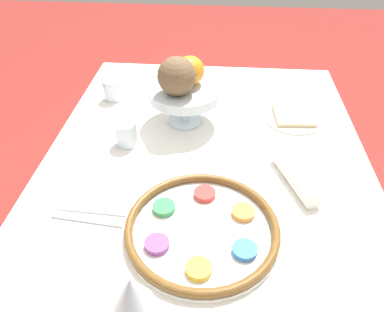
# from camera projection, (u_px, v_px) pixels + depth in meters

# --- Properties ---
(dining_table) EXTENTS (1.34, 0.92, 0.75)m
(dining_table) POSITION_uv_depth(u_px,v_px,m) (202.00, 258.00, 1.25)
(dining_table) COLOR white
(dining_table) RESTS_ON ground_plane
(seder_plate) EXTENTS (0.35, 0.35, 0.03)m
(seder_plate) POSITION_uv_depth(u_px,v_px,m) (202.00, 228.00, 0.84)
(seder_plate) COLOR silver
(seder_plate) RESTS_ON dining_table
(wine_glass) EXTENTS (0.07, 0.07, 0.15)m
(wine_glass) POSITION_uv_depth(u_px,v_px,m) (132.00, 293.00, 0.61)
(wine_glass) COLOR silver
(wine_glass) RESTS_ON dining_table
(fruit_stand) EXTENTS (0.23, 0.23, 0.12)m
(fruit_stand) POSITION_uv_depth(u_px,v_px,m) (185.00, 94.00, 1.15)
(fruit_stand) COLOR silver
(fruit_stand) RESTS_ON dining_table
(orange_fruit) EXTENTS (0.09, 0.09, 0.09)m
(orange_fruit) POSITION_uv_depth(u_px,v_px,m) (190.00, 71.00, 1.13)
(orange_fruit) COLOR orange
(orange_fruit) RESTS_ON fruit_stand
(coconut) EXTENTS (0.11, 0.11, 0.11)m
(coconut) POSITION_uv_depth(u_px,v_px,m) (177.00, 76.00, 1.07)
(coconut) COLOR brown
(coconut) RESTS_ON fruit_stand
(bread_plate) EXTENTS (0.19, 0.19, 0.02)m
(bread_plate) POSITION_uv_depth(u_px,v_px,m) (293.00, 117.00, 1.22)
(bread_plate) COLOR silver
(bread_plate) RESTS_ON dining_table
(napkin_roll) EXTENTS (0.20, 0.11, 0.04)m
(napkin_roll) POSITION_uv_depth(u_px,v_px,m) (295.00, 177.00, 0.97)
(napkin_roll) COLOR white
(napkin_roll) RESTS_ON dining_table
(cup_near) EXTENTS (0.07, 0.07, 0.07)m
(cup_near) POSITION_uv_depth(u_px,v_px,m) (126.00, 133.00, 1.10)
(cup_near) COLOR silver
(cup_near) RESTS_ON dining_table
(cup_mid) EXTENTS (0.07, 0.07, 0.07)m
(cup_mid) POSITION_uv_depth(u_px,v_px,m) (112.00, 89.00, 1.31)
(cup_mid) COLOR silver
(cup_mid) RESTS_ON dining_table
(fork_left) EXTENTS (0.04, 0.18, 0.01)m
(fork_left) POSITION_uv_depth(u_px,v_px,m) (87.00, 219.00, 0.88)
(fork_left) COLOR silver
(fork_left) RESTS_ON dining_table
(fork_right) EXTENTS (0.03, 0.18, 0.01)m
(fork_right) POSITION_uv_depth(u_px,v_px,m) (91.00, 210.00, 0.90)
(fork_right) COLOR silver
(fork_right) RESTS_ON dining_table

